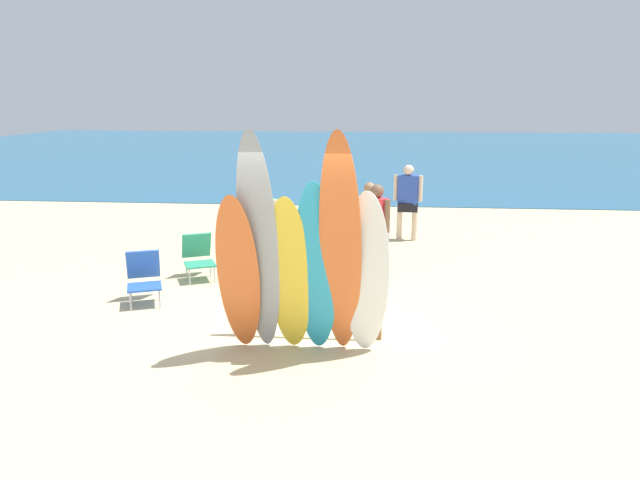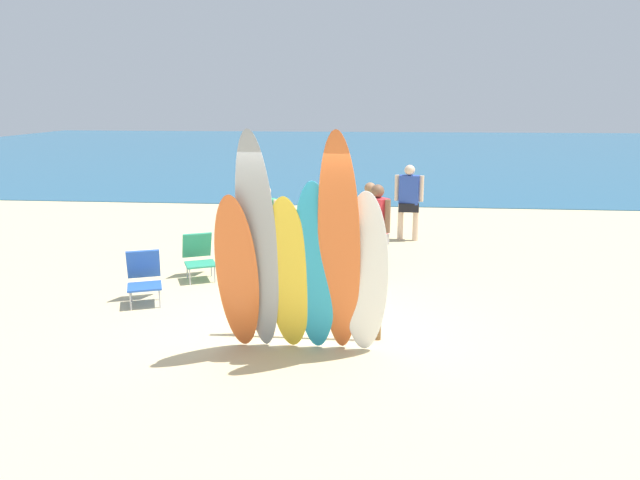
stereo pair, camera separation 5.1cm
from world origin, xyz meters
TOP-DOWN VIEW (x-y plane):
  - ground at (0.00, 14.00)m, footprint 60.00×60.00m
  - ocean_water at (0.00, 29.91)m, footprint 60.00×40.00m
  - surfboard_rack at (0.00, 0.00)m, footprint 1.98×0.07m
  - surfboard_orange_0 at (-0.78, -0.59)m, footprint 0.53×0.60m
  - surfboard_grey_1 at (-0.52, -0.59)m, footprint 0.53×0.69m
  - surfboard_yellow_2 at (-0.17, -0.52)m, footprint 0.58×0.54m
  - surfboard_teal_3 at (0.16, -0.54)m, footprint 0.54×0.57m
  - surfboard_orange_4 at (0.45, -0.64)m, footprint 0.54×0.83m
  - surfboard_white_5 at (0.76, -0.51)m, footprint 0.55×0.45m
  - beachgoer_midbeach at (-1.29, 3.60)m, footprint 0.39×0.55m
  - beachgoer_photographing at (0.89, 2.74)m, footprint 0.45×0.50m
  - beachgoer_by_water at (0.75, 3.70)m, footprint 0.41×0.54m
  - beachgoer_near_rack at (-1.01, 2.48)m, footprint 0.54×0.41m
  - beachgoer_strolling at (1.58, 5.75)m, footprint 0.63×0.29m
  - beach_chair_red at (-2.20, 2.50)m, footprint 0.76×0.88m
  - beach_chair_blue at (-2.67, 1.19)m, footprint 0.73×0.85m

SIDE VIEW (x-z plane):
  - ground at x=0.00m, z-range 0.00..0.00m
  - ocean_water at x=0.00m, z-range 0.00..0.02m
  - beach_chair_red at x=-2.20m, z-range 0.03..0.82m
  - beach_chair_blue at x=-2.67m, z-range 0.02..0.83m
  - surfboard_rack at x=0.00m, z-range 0.18..0.93m
  - beachgoer_midbeach at x=-1.29m, z-range 0.11..1.59m
  - beachgoer_by_water at x=0.75m, z-range 0.12..1.68m
  - beachgoer_photographing at x=0.89m, z-range 0.13..1.78m
  - beachgoer_near_rack at x=-1.01m, z-range 0.13..1.79m
  - beachgoer_strolling at x=1.58m, z-range 0.13..1.80m
  - surfboard_yellow_2 at x=-0.17m, z-range 0.00..2.00m
  - surfboard_orange_0 at x=-0.78m, z-range 0.00..2.03m
  - surfboard_white_5 at x=0.76m, z-range 0.00..2.07m
  - surfboard_teal_3 at x=0.16m, z-range 0.00..2.19m
  - surfboard_grey_1 at x=-0.52m, z-range 0.00..2.77m
  - surfboard_orange_4 at x=0.45m, z-range 0.00..2.77m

